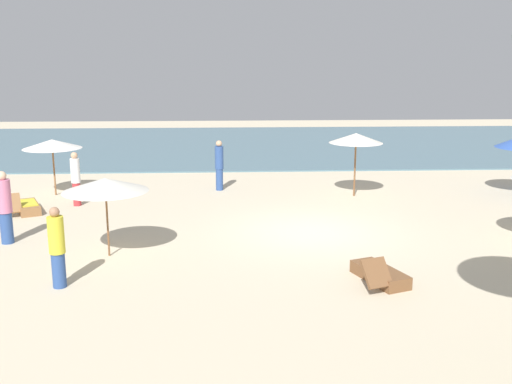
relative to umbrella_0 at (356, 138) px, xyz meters
name	(u,v)px	position (x,y,z in m)	size (l,w,h in m)	color
ground_plane	(311,232)	(-2.15, -4.39, -2.06)	(60.00, 60.00, 0.00)	beige
ocean_water	(269,144)	(-2.15, 12.61, -2.03)	(48.00, 16.00, 0.06)	slate
umbrella_0	(356,138)	(0.00, 0.00, 0.00)	(1.88, 1.88, 2.24)	brown
umbrella_3	(52,144)	(-10.62, 0.67, -0.23)	(2.04, 2.04, 2.00)	brown
umbrella_4	(105,185)	(-7.44, -6.15, -0.26)	(2.08, 2.08, 1.97)	brown
lounger_0	(26,207)	(-10.87, -1.74, -1.88)	(1.23, 1.76, 0.71)	olive
lounger_1	(379,274)	(-1.17, -8.21, -1.89)	(1.15, 1.78, 0.70)	brown
person_0	(57,247)	(-8.10, -8.18, -1.16)	(0.47, 0.47, 1.77)	#2D4C8C
person_1	(5,207)	(-10.32, -4.98, -1.08)	(0.53, 0.53, 1.94)	#2D4C8C
person_2	(219,165)	(-4.78, 1.17, -1.11)	(0.43, 0.43, 1.85)	#2D4C8C
person_3	(76,178)	(-9.47, -0.94, -1.14)	(0.42, 0.42, 1.79)	#BF3338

